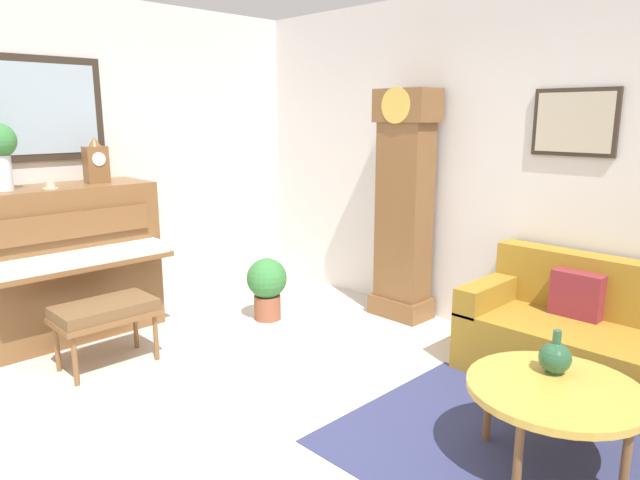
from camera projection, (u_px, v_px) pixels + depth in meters
name	position (u px, v px, depth m)	size (l,w,h in m)	color
ground_plane	(257.00, 434.00, 3.38)	(6.40, 6.00, 0.10)	beige
wall_left	(63.00, 162.00, 4.87)	(0.13, 4.90, 2.80)	silver
wall_back	(484.00, 164.00, 4.69)	(5.30, 0.13, 2.80)	silver
area_rug	(535.00, 465.00, 2.99)	(2.10, 1.50, 0.01)	navy
piano	(64.00, 262.00, 4.64)	(0.87, 1.44, 1.25)	brown
piano_bench	(105.00, 313.00, 4.11)	(0.42, 0.70, 0.48)	brown
grandfather_clock	(404.00, 212.00, 5.03)	(0.52, 0.34, 2.03)	brown
couch	(613.00, 346.00, 3.75)	(1.90, 0.80, 0.84)	olive
coffee_table	(555.00, 392.00, 2.89)	(0.88, 0.88, 0.46)	gold
mantel_clock	(96.00, 162.00, 4.69)	(0.13, 0.18, 0.38)	brown
teacup	(50.00, 186.00, 4.34)	(0.12, 0.12, 0.06)	beige
green_jug	(555.00, 357.00, 3.02)	(0.17, 0.17, 0.24)	#234C33
potted_plant	(267.00, 284.00, 5.08)	(0.36, 0.36, 0.56)	#935138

